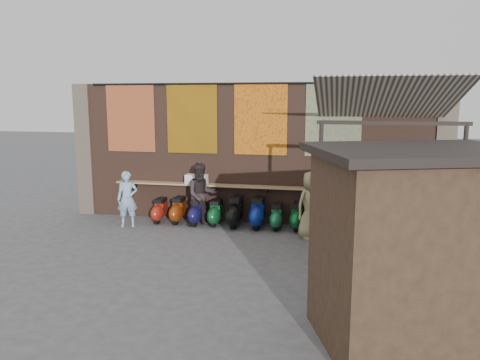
{
  "coord_description": "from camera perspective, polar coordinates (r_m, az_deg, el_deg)",
  "views": [
    {
      "loc": [
        2.46,
        -10.49,
        3.57
      ],
      "look_at": [
        -0.01,
        1.2,
        1.48
      ],
      "focal_mm": 35.0,
      "sensor_mm": 36.0,
      "label": 1
    }
  ],
  "objects": [
    {
      "name": "scooter_stool_3",
      "position": [
        13.36,
        -2.99,
        -4.0
      ],
      "size": [
        0.34,
        0.76,
        0.72
      ],
      "primitive_type": null,
      "color": "#0F4F23",
      "rests_on": "ground"
    },
    {
      "name": "diner_right",
      "position": [
        13.17,
        -4.72,
        -1.82
      ],
      "size": [
        1.09,
        1.02,
        1.8
      ],
      "primitive_type": "imported",
      "rotation": [
        0.0,
        0.0,
        0.5
      ],
      "color": "#2C2224",
      "rests_on": "ground"
    },
    {
      "name": "shopper_grey",
      "position": [
        11.04,
        14.21,
        -4.91
      ],
      "size": [
        1.11,
        0.75,
        1.6
      ],
      "primitive_type": "imported",
      "rotation": [
        0.0,
        0.0,
        2.99
      ],
      "color": "slate",
      "rests_on": "ground"
    },
    {
      "name": "stall_shelf",
      "position": [
        8.2,
        17.04,
        -8.69
      ],
      "size": [
        2.04,
        0.79,
        0.06
      ],
      "primitive_type": "cube",
      "rotation": [
        0.0,
        0.0,
        0.34
      ],
      "color": "#473321",
      "rests_on": "market_stall"
    },
    {
      "name": "brick_wall",
      "position": [
        13.51,
        1.38,
        3.24
      ],
      "size": [
        10.0,
        0.4,
        4.0
      ],
      "primitive_type": "cube",
      "color": "brown",
      "rests_on": "ground"
    },
    {
      "name": "ground",
      "position": [
        11.35,
        -1.2,
        -8.41
      ],
      "size": [
        70.0,
        70.0,
        0.0
      ],
      "primitive_type": "plane",
      "color": "#474749",
      "rests_on": "ground"
    },
    {
      "name": "awning_header",
      "position": [
        9.96,
        18.05,
        6.62
      ],
      "size": [
        3.0,
        0.08,
        0.08
      ],
      "primitive_type": "cube",
      "color": "black",
      "rests_on": "awning_post_left"
    },
    {
      "name": "shopper_navy",
      "position": [
        11.44,
        11.85,
        -4.02
      ],
      "size": [
        1.08,
        0.69,
        1.71
      ],
      "primitive_type": "imported",
      "rotation": [
        0.0,
        0.0,
        3.44
      ],
      "color": "#172234",
      "rests_on": "ground"
    },
    {
      "name": "market_stall",
      "position": [
        7.24,
        20.42,
        -8.24
      ],
      "size": [
        3.05,
        2.66,
        2.78
      ],
      "primitive_type": "cube",
      "rotation": [
        0.0,
        0.0,
        0.34
      ],
      "color": "black",
      "rests_on": "ground"
    },
    {
      "name": "tapestry_multi",
      "position": [
        12.99,
        11.32,
        7.21
      ],
      "size": [
        1.5,
        0.02,
        2.0
      ],
      "primitive_type": "cube",
      "color": "navy",
      "rests_on": "brick_wall"
    },
    {
      "name": "eating_counter",
      "position": [
        13.29,
        1.07,
        -0.79
      ],
      "size": [
        8.0,
        0.32,
        0.05
      ],
      "primitive_type": "cube",
      "color": "#9E7A51",
      "rests_on": "brick_wall"
    },
    {
      "name": "diner_left",
      "position": [
        13.5,
        -13.57,
        -2.26
      ],
      "size": [
        0.67,
        0.55,
        1.57
      ],
      "primitive_type": "imported",
      "rotation": [
        0.0,
        0.0,
        0.34
      ],
      "color": "#89A5C8",
      "rests_on": "ground"
    },
    {
      "name": "scooter_stool_9",
      "position": [
        12.9,
        12.27,
        -4.47
      ],
      "size": [
        0.39,
        0.87,
        0.83
      ],
      "primitive_type": null,
      "color": "navy",
      "rests_on": "ground"
    },
    {
      "name": "scooter_stool_1",
      "position": [
        13.69,
        -7.52,
        -3.68
      ],
      "size": [
        0.35,
        0.78,
        0.74
      ],
      "primitive_type": null,
      "color": "maroon",
      "rests_on": "ground"
    },
    {
      "name": "scooter_stool_7",
      "position": [
        12.97,
        6.96,
        -4.46
      ],
      "size": [
        0.35,
        0.77,
        0.73
      ],
      "primitive_type": null,
      "color": "#0C5726",
      "rests_on": "ground"
    },
    {
      "name": "scooter_stool_6",
      "position": [
        12.99,
        4.49,
        -4.49
      ],
      "size": [
        0.33,
        0.73,
        0.69
      ],
      "primitive_type": null,
      "color": "#1B6C41",
      "rests_on": "ground"
    },
    {
      "name": "tapestry_redgold",
      "position": [
        14.33,
        -13.2,
        7.38
      ],
      "size": [
        1.5,
        0.02,
        2.0
      ],
      "primitive_type": "cube",
      "color": "maroon",
      "rests_on": "brick_wall"
    },
    {
      "name": "awning_post_right",
      "position": [
        10.39,
        25.3,
        -2.25
      ],
      "size": [
        0.09,
        0.09,
        3.1
      ],
      "primitive_type": "cylinder",
      "color": "black",
      "rests_on": "ground"
    },
    {
      "name": "tapestry_sun",
      "position": [
        13.63,
        -5.88,
        7.47
      ],
      "size": [
        1.5,
        0.02,
        2.0
      ],
      "primitive_type": "cube",
      "color": "orange",
      "rests_on": "brick_wall"
    },
    {
      "name": "stall_roof",
      "position": [
        6.94,
        21.14,
        3.21
      ],
      "size": [
        3.44,
        3.03,
        0.12
      ],
      "primitive_type": "cube",
      "rotation": [
        0.0,
        0.0,
        0.34
      ],
      "color": "black",
      "rests_on": "market_stall"
    },
    {
      "name": "pier_right",
      "position": [
        13.57,
        23.53,
        2.45
      ],
      "size": [
        0.5,
        0.5,
        4.0
      ],
      "primitive_type": "cube",
      "color": "#4C4238",
      "rests_on": "ground"
    },
    {
      "name": "scooter_stool_0",
      "position": [
        13.86,
        -9.75,
        -3.67
      ],
      "size": [
        0.33,
        0.73,
        0.69
      ],
      "primitive_type": null,
      "color": "#A02515",
      "rests_on": "ground"
    },
    {
      "name": "awning_ledger",
      "position": [
        13.03,
        16.85,
        11.18
      ],
      "size": [
        3.3,
        0.08,
        0.12
      ],
      "primitive_type": "cube",
      "color": "#33261C",
      "rests_on": "brick_wall"
    },
    {
      "name": "scooter_stool_8",
      "position": [
        12.95,
        9.73,
        -4.67
      ],
      "size": [
        0.32,
        0.71,
        0.68
      ],
      "primitive_type": null,
      "color": "black",
      "rests_on": "ground"
    },
    {
      "name": "shopper_tan",
      "position": [
        12.11,
        8.71,
        -3.04
      ],
      "size": [
        1.02,
        0.95,
        1.76
      ],
      "primitive_type": "imported",
      "rotation": [
        0.0,
        0.0,
        0.62
      ],
      "color": "#91895C",
      "rests_on": "ground"
    },
    {
      "name": "stall_sign",
      "position": [
        7.94,
        17.4,
        -1.83
      ],
      "size": [
        1.15,
        0.43,
        0.5
      ],
      "primitive_type": "cube",
      "rotation": [
        0.0,
        0.0,
        0.34
      ],
      "color": "gold",
      "rests_on": "market_stall"
    },
    {
      "name": "shelf_box",
      "position": [
        13.6,
        -5.33,
        0.1
      ],
      "size": [
        0.63,
        0.3,
        0.27
      ],
      "primitive_type": "cube",
      "color": "white",
      "rests_on": "eating_counter"
    },
    {
      "name": "scooter_stool_4",
      "position": [
        13.17,
        -0.58,
        -3.91
      ],
      "size": [
        0.4,
        0.89,
        0.85
      ],
      "primitive_type": null,
      "color": "black",
      "rests_on": "ground"
    },
    {
      "name": "awning_post_left",
      "position": [
        10.1,
        9.67,
        -1.75
      ],
      "size": [
        0.09,
        0.09,
        3.1
      ],
      "primitive_type": "cylinder",
      "color": "black",
      "rests_on": "ground"
    },
    {
      "name": "awning_canvas",
      "position": [
        11.44,
        17.4,
        9.38
      ],
      "size": [
        3.2,
        3.28,
        0.97
      ],
      "primitive_type": "cube",
      "rotation": [
        -0.28,
        0.0,
        0.0
      ],
      "color": "beige",
      "rests_on": "brick_wall"
    },
    {
      "name": "hang_rail",
      "position": [
        13.2,
        1.22,
        11.7
      ],
      "size": [
        9.5,
        0.06,
        0.06
      ],
      "primitive_type": "cylinder",
      "rotation": [
        0.0,
        1.57,
        0.0
      ],
      "color": "black",
      "rests_on": "brick_wall"
    },
    {
      "name": "pier_left",
      "position": [
        15.33,
        -18.13,
        3.55
      ],
      "size": [
        0.5,
        0.5,
        4.0
      ],
      "primitive_type": "cube",
      "color": "#4C4238",
      "rests_on": "ground"
    },
    {
      "name": "scooter_stool_5",
      "position": [
        13.07,
        2.19,
        -4.04
      ],
      "size": [
        0.4,
        0.88,
        0.84
      ],
      "primitive_type": null,
      "color": "navy",
      "rests_on": "ground"
    },
    {
      "name": "scooter_stool_2",
      "position": [
        13.45,
        -5.28,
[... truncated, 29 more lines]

